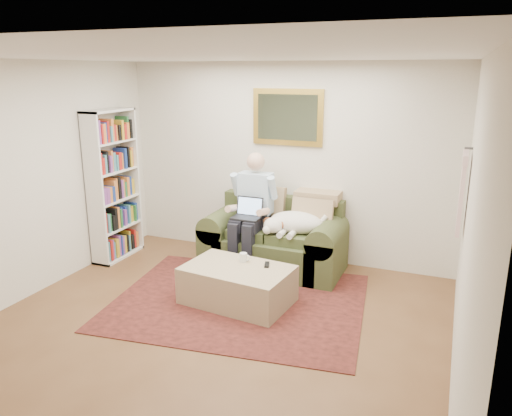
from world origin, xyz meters
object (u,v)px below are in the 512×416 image
Objects in this scene: coffee_mug at (243,257)px; ottoman at (238,285)px; laptop at (248,212)px; bookshelf at (113,185)px; sofa at (274,245)px; seated_man at (250,214)px; sleeping_dog at (296,222)px.

ottoman is at bearing -87.90° from coffee_mug.
bookshelf reaches higher than laptop.
coffee_mug is at bearing -13.45° from bookshelf.
sofa is at bearing 88.91° from ottoman.
seated_man reaches higher than ottoman.
bookshelf reaches higher than coffee_mug.
bookshelf is at bearing -168.94° from sofa.
coffee_mug is (-0.35, -0.83, -0.21)m from sleeping_dog.
ottoman is (0.25, -0.87, -0.57)m from laptop.
seated_man is 4.33× the size of laptop.
sleeping_dog is (0.58, 0.07, -0.07)m from seated_man.
ottoman is 0.31m from coffee_mug.
bookshelf is at bearing -172.23° from seated_man.
bookshelf reaches higher than sleeping_dog.
bookshelf is (-1.87, -0.26, 0.25)m from seated_man.
laptop is (-0.27, -0.23, 0.48)m from sofa.
ottoman is 11.46× the size of coffee_mug.
laptop is at bearing -138.98° from sofa.
seated_man is at bearing 104.64° from ottoman.
laptop reaches higher than sofa.
sofa is 1.11m from ottoman.
sofa reaches higher than ottoman.
sofa is 2.43× the size of sleeping_dog.
sofa is at bearing 31.45° from seated_man.
coffee_mug is (-0.01, 0.18, 0.26)m from ottoman.
sofa is 0.54m from seated_man.
bookshelf is (-2.11, 0.50, 0.53)m from coffee_mug.
sleeping_dog is 0.93m from coffee_mug.
ottoman is at bearing -17.87° from bookshelf.
laptop reaches higher than sleeping_dog.
sleeping_dog reaches higher than ottoman.
coffee_mug is 0.05× the size of bookshelf.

